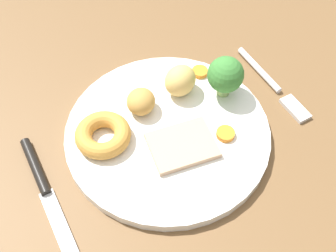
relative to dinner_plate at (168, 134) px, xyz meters
The scene contains 11 objects.
dining_table 2.98cm from the dinner_plate, ahead, with size 120.00×84.00×3.60cm, color brown.
dinner_plate is the anchor object (origin of this frame).
meat_slice_main 3.27cm from the dinner_plate, 92.42° to the left, with size 7.97×6.17×0.80cm, color tan.
yorkshire_pudding 8.37cm from the dinner_plate, 22.51° to the right, with size 7.02×7.02×2.12cm, color #C68938.
roast_potato_left 7.46cm from the dinner_plate, 135.94° to the right, with size 4.54×3.95×4.21cm, color #D8B260.
roast_potato_right 5.48cm from the dinner_plate, 77.34° to the right, with size 4.00×3.74×3.19cm, color #BC8C42.
carrot_coin_front 11.02cm from the dinner_plate, 146.60° to the right, with size 2.23×2.23×0.66cm, color orange.
carrot_coin_back 7.37cm from the dinner_plate, 141.81° to the left, with size 2.35×2.35×0.69cm, color orange.
broccoli_floret 10.70cm from the dinner_plate, behind, with size 4.84×4.84×5.99cm.
fork 17.29cm from the dinner_plate, behind, with size 2.25×15.30×0.90cm.
knife 16.64cm from the dinner_plate, ahead, with size 2.77×18.56×1.20cm.
Camera 1 is at (15.60, 27.28, 49.59)cm, focal length 46.06 mm.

